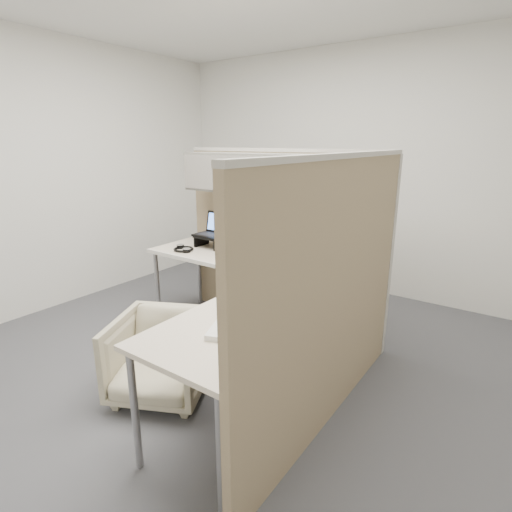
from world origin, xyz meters
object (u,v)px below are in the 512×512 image
Objects in this scene: keyboard at (279,270)px; office_chair at (161,352)px; desk at (249,281)px; monitor_left at (286,227)px.

office_chair is at bearing -93.85° from keyboard.
desk reaches higher than office_chair.
desk is 3.21× the size of office_chair.
desk is 0.26m from keyboard.
keyboard is (0.39, 0.87, 0.43)m from office_chair.
keyboard reaches higher than desk.
office_chair is 1.05m from keyboard.
keyboard is at bearing 60.20° from desk.
office_chair is 1.38× the size of keyboard.
monitor_left is 1.03× the size of keyboard.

